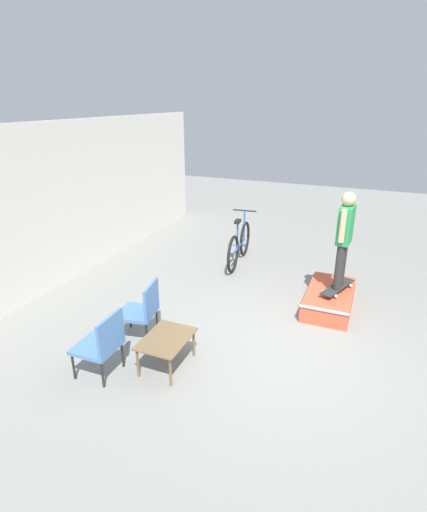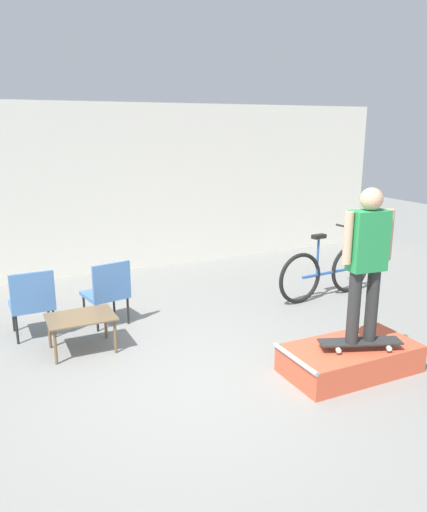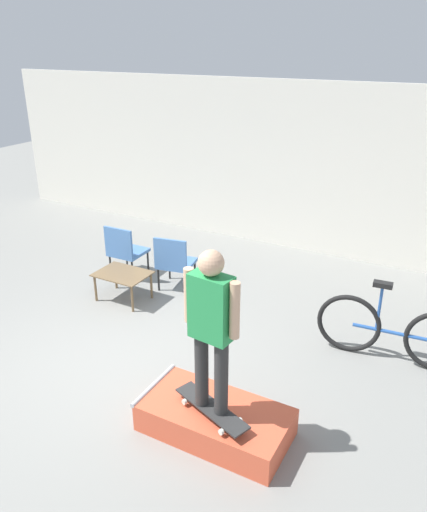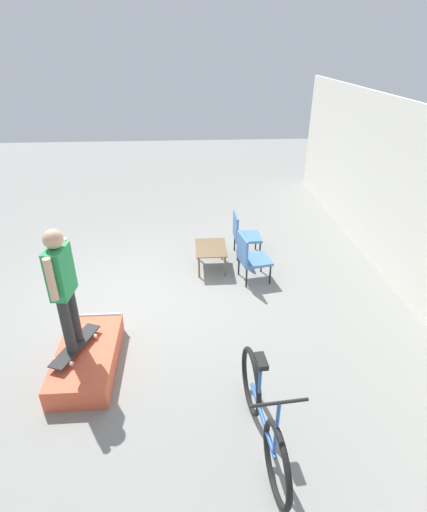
# 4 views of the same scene
# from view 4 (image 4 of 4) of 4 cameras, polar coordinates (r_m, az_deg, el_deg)

# --- Properties ---
(ground_plane) EXTENTS (24.00, 24.00, 0.00)m
(ground_plane) POSITION_cam_4_polar(r_m,az_deg,el_deg) (6.90, -10.79, -5.85)
(ground_plane) COLOR gray
(house_wall_back) EXTENTS (12.00, 0.06, 3.00)m
(house_wall_back) POSITION_cam_4_polar(r_m,az_deg,el_deg) (7.08, 26.88, 6.12)
(house_wall_back) COLOR white
(house_wall_back) RESTS_ON ground_plane
(skate_ramp_box) EXTENTS (1.48, 0.75, 0.33)m
(skate_ramp_box) POSITION_cam_4_polar(r_m,az_deg,el_deg) (5.66, -17.55, -13.69)
(skate_ramp_box) COLOR #DB5638
(skate_ramp_box) RESTS_ON ground_plane
(skateboard_on_ramp) EXTENTS (0.89, 0.49, 0.07)m
(skateboard_on_ramp) POSITION_cam_4_polar(r_m,az_deg,el_deg) (5.53, -19.09, -11.98)
(skateboard_on_ramp) COLOR #2D2D2D
(skateboard_on_ramp) RESTS_ON skate_ramp_box
(person_skater) EXTENTS (0.57, 0.24, 1.62)m
(person_skater) POSITION_cam_4_polar(r_m,az_deg,el_deg) (4.99, -20.81, -3.52)
(person_skater) COLOR #2D2D2D
(person_skater) RESTS_ON skateboard_on_ramp
(coffee_table) EXTENTS (0.78, 0.57, 0.43)m
(coffee_table) POSITION_cam_4_polar(r_m,az_deg,el_deg) (7.45, -0.37, 0.89)
(coffee_table) COLOR brown
(coffee_table) RESTS_ON ground_plane
(patio_chair_left) EXTENTS (0.53, 0.53, 0.89)m
(patio_chair_left) POSITION_cam_4_polar(r_m,az_deg,el_deg) (7.88, 4.21, 3.28)
(patio_chair_left) COLOR black
(patio_chair_left) RESTS_ON ground_plane
(patio_chair_right) EXTENTS (0.61, 0.61, 0.89)m
(patio_chair_right) POSITION_cam_4_polar(r_m,az_deg,el_deg) (7.04, 5.23, -0.00)
(patio_chair_right) COLOR black
(patio_chair_right) RESTS_ON ground_plane
(bicycle) EXTENTS (1.81, 0.52, 1.09)m
(bicycle) POSITION_cam_4_polar(r_m,az_deg,el_deg) (4.47, 7.04, -21.78)
(bicycle) COLOR black
(bicycle) RESTS_ON ground_plane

